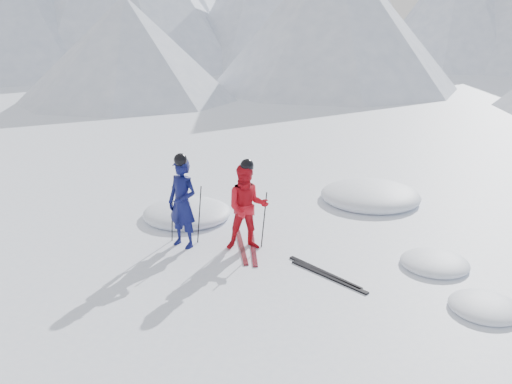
# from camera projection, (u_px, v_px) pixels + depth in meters

# --- Properties ---
(ground) EXTENTS (160.00, 160.00, 0.00)m
(ground) POSITION_uv_depth(u_px,v_px,m) (347.00, 264.00, 10.14)
(ground) COLOR white
(ground) RESTS_ON ground
(skier_blue) EXTENTS (0.76, 0.62, 1.81)m
(skier_blue) POSITION_uv_depth(u_px,v_px,m) (182.00, 203.00, 10.67)
(skier_blue) COLOR #0B0F47
(skier_blue) RESTS_ON ground
(skier_red) EXTENTS (1.02, 0.91, 1.73)m
(skier_red) POSITION_uv_depth(u_px,v_px,m) (247.00, 207.00, 10.57)
(skier_red) COLOR red
(skier_red) RESTS_ON ground
(pole_blue_left) EXTENTS (0.12, 0.09, 1.21)m
(pole_blue_left) POSITION_uv_depth(u_px,v_px,m) (172.00, 214.00, 10.98)
(pole_blue_left) COLOR black
(pole_blue_left) RESTS_ON ground
(pole_blue_right) EXTENTS (0.12, 0.07, 1.21)m
(pole_blue_right) POSITION_uv_depth(u_px,v_px,m) (199.00, 215.00, 10.93)
(pole_blue_right) COLOR black
(pole_blue_right) RESTS_ON ground
(pole_red_left) EXTENTS (0.12, 0.09, 1.15)m
(pole_red_left) POSITION_uv_depth(u_px,v_px,m) (237.00, 215.00, 10.96)
(pole_red_left) COLOR black
(pole_red_left) RESTS_ON ground
(pole_red_right) EXTENTS (0.12, 0.08, 1.15)m
(pole_red_right) POSITION_uv_depth(u_px,v_px,m) (264.00, 220.00, 10.72)
(pole_red_right) COLOR black
(pole_red_right) RESTS_ON ground
(ski_worn_left) EXTENTS (0.74, 1.60, 0.03)m
(ski_worn_left) POSITION_uv_depth(u_px,v_px,m) (242.00, 247.00, 10.86)
(ski_worn_left) COLOR black
(ski_worn_left) RESTS_ON ground
(ski_worn_right) EXTENTS (0.63, 1.64, 0.03)m
(ski_worn_right) POSITION_uv_depth(u_px,v_px,m) (253.00, 248.00, 10.80)
(ski_worn_right) COLOR black
(ski_worn_right) RESTS_ON ground
(ski_loose_a) EXTENTS (1.47, 1.02, 0.03)m
(ski_loose_a) POSITION_uv_depth(u_px,v_px,m) (324.00, 272.00, 9.78)
(ski_loose_a) COLOR black
(ski_loose_a) RESTS_ON ground
(ski_loose_b) EXTENTS (1.50, 0.97, 0.03)m
(ski_loose_b) POSITION_uv_depth(u_px,v_px,m) (328.00, 277.00, 9.62)
(ski_loose_b) COLOR black
(ski_loose_b) RESTS_ON ground
(snow_lumps) EXTENTS (7.71, 6.79, 0.55)m
(snow_lumps) POSITION_uv_depth(u_px,v_px,m) (323.00, 213.00, 12.78)
(snow_lumps) COLOR white
(snow_lumps) RESTS_ON ground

